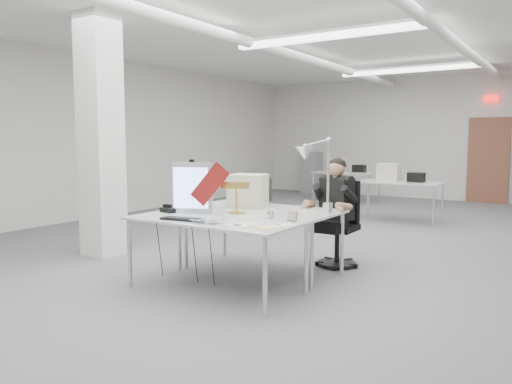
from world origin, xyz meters
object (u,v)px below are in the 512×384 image
(bankers_lamp, at_px, (236,198))
(desk_phone, at_px, (171,210))
(desk_main, at_px, (215,220))
(seated_person, at_px, (336,194))
(beige_monitor, at_px, (248,191))
(office_chair, at_px, (337,223))
(laptop, at_px, (202,222))
(monitor, at_px, (192,188))
(architect_lamp, at_px, (318,173))

(bankers_lamp, relative_size, desk_phone, 1.80)
(desk_main, height_order, seated_person, seated_person)
(bankers_lamp, bearing_deg, beige_monitor, 87.90)
(office_chair, relative_size, laptop, 3.46)
(monitor, relative_size, bankers_lamp, 1.65)
(office_chair, height_order, desk_phone, office_chair)
(bankers_lamp, xyz_separation_m, desk_phone, (-0.67, -0.31, -0.15))
(architect_lamp, bearing_deg, desk_main, -136.44)
(seated_person, bearing_deg, desk_phone, -118.54)
(monitor, bearing_deg, desk_phone, 173.60)
(office_chair, distance_m, monitor, 1.88)
(desk_phone, relative_size, beige_monitor, 0.46)
(desk_phone, distance_m, beige_monitor, 0.97)
(office_chair, relative_size, seated_person, 1.29)
(seated_person, bearing_deg, desk_main, -98.06)
(desk_main, relative_size, laptop, 5.78)
(office_chair, xyz_separation_m, monitor, (-1.09, -1.45, 0.50))
(monitor, bearing_deg, laptop, -64.08)
(office_chair, bearing_deg, laptop, -92.56)
(seated_person, relative_size, desk_phone, 4.45)
(laptop, bearing_deg, architect_lamp, 54.86)
(desk_main, distance_m, seated_person, 1.70)
(seated_person, height_order, bankers_lamp, seated_person)
(office_chair, distance_m, desk_phone, 2.04)
(office_chair, bearing_deg, desk_phone, -117.59)
(monitor, xyz_separation_m, laptop, (0.52, -0.47, -0.27))
(desk_phone, xyz_separation_m, architect_lamp, (1.52, 0.59, 0.43))
(desk_phone, bearing_deg, architect_lamp, 32.38)
(office_chair, bearing_deg, seated_person, -76.19)
(beige_monitor, distance_m, architect_lamp, 1.08)
(laptop, bearing_deg, office_chair, 75.38)
(desk_main, distance_m, laptop, 0.31)
(desk_phone, bearing_deg, office_chair, 59.83)
(bankers_lamp, bearing_deg, architect_lamp, -3.62)
(laptop, xyz_separation_m, beige_monitor, (-0.28, 1.22, 0.18))
(desk_main, height_order, architect_lamp, architect_lamp)
(desk_phone, bearing_deg, beige_monitor, 70.00)
(seated_person, xyz_separation_m, laptop, (-0.57, -1.87, -0.13))
(desk_main, relative_size, architect_lamp, 1.98)
(office_chair, bearing_deg, desk_main, -97.45)
(desk_main, distance_m, beige_monitor, 0.97)
(desk_phone, relative_size, architect_lamp, 0.21)
(seated_person, xyz_separation_m, monitor, (-1.09, -1.40, 0.13))
(monitor, distance_m, beige_monitor, 0.79)
(office_chair, distance_m, beige_monitor, 1.17)
(laptop, bearing_deg, bankers_lamp, 99.64)
(bankers_lamp, bearing_deg, desk_main, -107.46)
(monitor, bearing_deg, seated_person, 30.50)
(desk_main, bearing_deg, desk_phone, 171.34)
(beige_monitor, bearing_deg, seated_person, 21.35)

